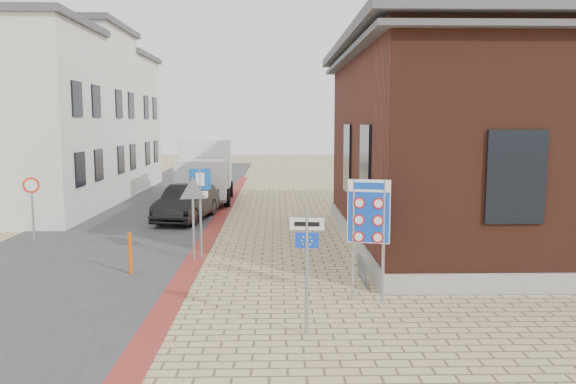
# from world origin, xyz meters

# --- Properties ---
(ground) EXTENTS (120.00, 120.00, 0.00)m
(ground) POSITION_xyz_m (0.00, 0.00, 0.00)
(ground) COLOR tan
(ground) RESTS_ON ground
(road_strip) EXTENTS (7.00, 60.00, 0.02)m
(road_strip) POSITION_xyz_m (-5.50, 15.00, 0.01)
(road_strip) COLOR #38383A
(road_strip) RESTS_ON ground
(curb_strip) EXTENTS (0.60, 40.00, 0.02)m
(curb_strip) POSITION_xyz_m (-2.00, 10.00, 0.01)
(curb_strip) COLOR maroon
(curb_strip) RESTS_ON ground
(brick_building) EXTENTS (13.00, 13.00, 6.80)m
(brick_building) POSITION_xyz_m (8.99, 7.00, 3.49)
(brick_building) COLOR gray
(brick_building) RESTS_ON ground
(townhouse_near) EXTENTS (7.40, 6.40, 8.30)m
(townhouse_near) POSITION_xyz_m (-10.99, 12.00, 4.17)
(townhouse_near) COLOR silver
(townhouse_near) RESTS_ON ground
(townhouse_mid) EXTENTS (7.40, 6.40, 9.10)m
(townhouse_mid) POSITION_xyz_m (-10.99, 18.00, 4.57)
(townhouse_mid) COLOR silver
(townhouse_mid) RESTS_ON ground
(townhouse_far) EXTENTS (7.40, 6.40, 8.30)m
(townhouse_far) POSITION_xyz_m (-10.99, 24.00, 4.17)
(townhouse_far) COLOR silver
(townhouse_far) RESTS_ON ground
(bike_rack) EXTENTS (0.08, 1.80, 0.60)m
(bike_rack) POSITION_xyz_m (2.65, 2.20, 0.26)
(bike_rack) COLOR slate
(bike_rack) RESTS_ON ground
(sedan) EXTENTS (2.30, 4.71, 1.49)m
(sedan) POSITION_xyz_m (-3.30, 11.35, 0.74)
(sedan) COLOR black
(sedan) RESTS_ON ground
(box_truck) EXTENTS (2.81, 6.21, 3.20)m
(box_truck) POSITION_xyz_m (-3.21, 17.06, 1.65)
(box_truck) COLOR slate
(box_truck) RESTS_ON ground
(border_sign) EXTENTS (0.94, 0.28, 2.80)m
(border_sign) POSITION_xyz_m (2.50, 0.50, 2.01)
(border_sign) COLOR gray
(border_sign) RESTS_ON ground
(essen_sign) EXTENTS (0.65, 0.12, 2.43)m
(essen_sign) POSITION_xyz_m (1.00, -1.50, 1.61)
(essen_sign) COLOR gray
(essen_sign) RESTS_ON ground
(parking_sign) EXTENTS (0.62, 0.13, 2.81)m
(parking_sign) POSITION_xyz_m (-1.80, 4.44, 1.94)
(parking_sign) COLOR gray
(parking_sign) RESTS_ON ground
(yield_sign) EXTENTS (0.87, 0.18, 2.46)m
(yield_sign) POSITION_xyz_m (-2.00, 4.32, 1.87)
(yield_sign) COLOR gray
(yield_sign) RESTS_ON ground
(speed_sign) EXTENTS (0.52, 0.18, 2.27)m
(speed_sign) POSITION_xyz_m (-7.69, 6.73, 1.51)
(speed_sign) COLOR gray
(speed_sign) RESTS_ON ground
(bollard) EXTENTS (0.13, 0.13, 1.14)m
(bollard) POSITION_xyz_m (-3.50, 2.93, 0.57)
(bollard) COLOR #D6530B
(bollard) RESTS_ON ground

